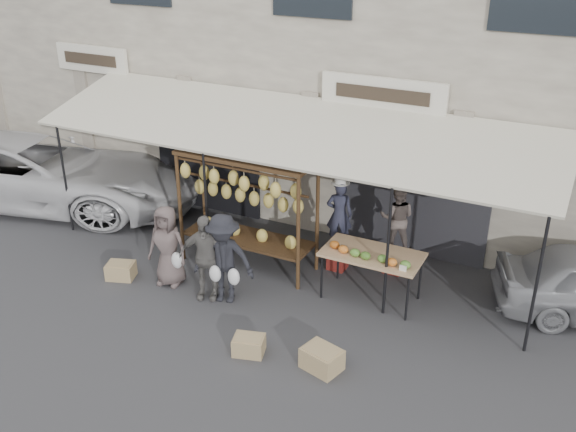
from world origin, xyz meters
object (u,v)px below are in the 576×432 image
Objects in this scene: vendor_left at (339,215)px; van at (25,155)px; customer_left at (168,246)px; crate_near_b at (322,359)px; customer_right at (224,259)px; customer_mid at (205,257)px; vendor_right at (397,218)px; crate_far at (121,271)px; banana_rack at (246,190)px; crate_near_a at (249,345)px; produce_table at (371,256)px.

vendor_left is 7.68m from van.
customer_left is at bearing 19.85° from vendor_left.
crate_near_b is at bearing -23.37° from customer_left.
customer_mid is at bearing 173.48° from customer_right.
crate_near_b is (-0.02, -3.24, -0.95)m from vendor_right.
vendor_right is at bearing 29.64° from crate_far.
banana_rack reaches higher than vendor_left.
customer_right reaches higher than crate_near_a.
customer_left is at bearing 154.77° from customer_mid.
banana_rack is 1.71× the size of customer_left.
crate_far is (-1.79, -0.18, -0.64)m from customer_mid.
van reaches higher than vendor_left.
vendor_right is 3.55m from customer_mid.
crate_near_a is at bearing -116.05° from produce_table.
banana_rack is at bearing 68.03° from customer_mid.
vendor_left is 2.35m from customer_right.
vendor_left is at bearing 7.25° from vendor_right.
customer_mid is 3.37× the size of crate_near_a.
produce_table reaches higher than crate_near_b.
crate_far is (-1.85, -1.49, -1.42)m from banana_rack.
customer_left is 0.87m from customer_mid.
crate_near_a is (1.41, -2.38, -1.42)m from banana_rack.
crate_far is at bearing -141.16° from banana_rack.
crate_near_a is 0.84× the size of crate_near_b.
customer_mid is 2.82× the size of crate_near_b.
customer_mid is (-2.64, -2.34, -0.33)m from vendor_right.
customer_left is 5.39m from van.
vendor_right is 4.18m from customer_left.
crate_far is (-3.26, 0.89, 0.01)m from crate_near_a.
customer_mid is 1.91m from crate_far.
customer_right is at bearing -10.82° from customer_mid.
vendor_left is at bearing 108.58° from crate_near_b.
van is at bearing 163.58° from crate_near_b.
produce_table is 3.45× the size of crate_far.
vendor_left reaches higher than customer_left.
vendor_right is 3.26m from customer_right.
customer_left is at bearing 163.16° from customer_right.
customer_left is 3.08× the size of crate_far.
van is at bearing 176.87° from banana_rack.
vendor_left is 1.01× the size of vendor_right.
banana_rack is at bearing -107.65° from van.
produce_table is 1.28× the size of vendor_left.
vendor_right is 2.65× the size of crate_far.
customer_right is at bearing 135.22° from crate_near_a.
customer_right is 2.93× the size of crate_near_b.
vendor_right is 0.24× the size of van.
crate_far is at bearing 166.39° from customer_mid.
vendor_right is 0.83× the size of customer_mid.
produce_table is at bearing 73.63° from vendor_right.
banana_rack reaches higher than produce_table.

